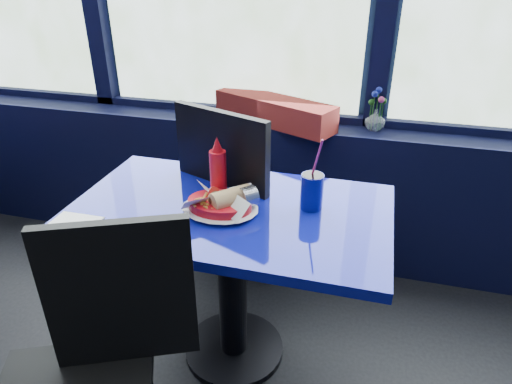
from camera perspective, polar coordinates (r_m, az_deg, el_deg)
name	(u,v)px	position (r m, az deg, el deg)	size (l,w,h in m)	color
window_sill	(229,182)	(2.71, -3.40, 1.29)	(5.00, 0.26, 0.80)	black
near_table	(231,247)	(1.83, -3.12, -6.90)	(1.20, 0.70, 0.75)	black
chair_near_front	(93,365)	(1.47, -19.76, -19.64)	(0.59, 0.59, 0.98)	black
chair_near_back	(223,197)	(2.10, -4.20, -0.62)	(0.62, 0.62, 1.06)	black
planter_box	(274,111)	(2.43, 2.28, 10.12)	(0.68, 0.17, 0.14)	maroon
flower_vase	(375,117)	(2.41, 14.71, 9.00)	(0.13, 0.14, 0.22)	silver
food_basket	(221,203)	(1.69, -4.34, -1.42)	(0.31, 0.31, 0.09)	red
ketchup_bottle	(218,170)	(1.78, -4.75, 2.79)	(0.07, 0.07, 0.24)	red
soda_cup	(312,191)	(1.71, 7.00, 0.18)	(0.09, 0.09, 0.29)	navy
napkin	(70,227)	(1.73, -22.21, -4.02)	(0.17, 0.17, 0.00)	white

